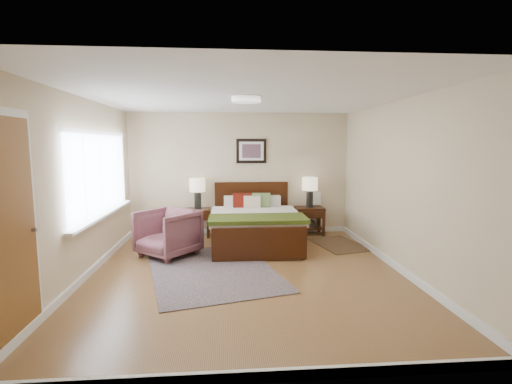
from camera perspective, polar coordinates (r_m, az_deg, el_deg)
floor at (r=5.49m, az=-1.43°, el=-12.39°), size 5.00×5.00×0.00m
back_wall at (r=7.69m, az=-2.49°, el=2.81°), size 4.50×0.04×2.50m
front_wall at (r=2.74m, az=1.37°, el=-5.27°), size 4.50×0.04×2.50m
left_wall at (r=5.56m, az=-25.33°, el=0.41°), size 0.04×5.00×2.50m
right_wall at (r=5.78m, az=21.41°, el=0.85°), size 0.04×5.00×2.50m
ceiling at (r=5.21m, az=-1.52°, el=14.48°), size 4.50×5.00×0.02m
window at (r=6.18m, az=-22.65°, el=2.35°), size 0.11×2.72×1.32m
door at (r=4.01m, az=-33.77°, el=-5.11°), size 0.06×1.00×2.18m
ceil_fixture at (r=5.21m, az=-1.52°, el=14.10°), size 0.44×0.44×0.08m
bed at (r=6.84m, az=-0.18°, el=-4.14°), size 1.64×1.98×1.06m
wall_art at (r=7.65m, az=-0.72°, el=6.32°), size 0.62×0.05×0.50m
nightstand_left at (r=7.56m, az=-8.92°, el=-3.50°), size 0.48×0.43×0.57m
nightstand_right at (r=7.75m, az=8.22°, el=-3.92°), size 0.57×0.43×0.57m
lamp_left at (r=7.50m, az=-8.99°, el=0.61°), size 0.32×0.32×0.61m
lamp_right at (r=7.67m, az=8.29°, el=0.79°), size 0.32×0.32×0.61m
armchair at (r=6.37m, az=-13.39°, el=-6.16°), size 1.18×1.19×0.78m
rug_persian at (r=5.64m, az=-6.75°, el=-11.81°), size 2.26×2.77×0.01m
rug_navy at (r=7.14m, az=12.63°, el=-7.84°), size 1.03×1.32×0.01m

